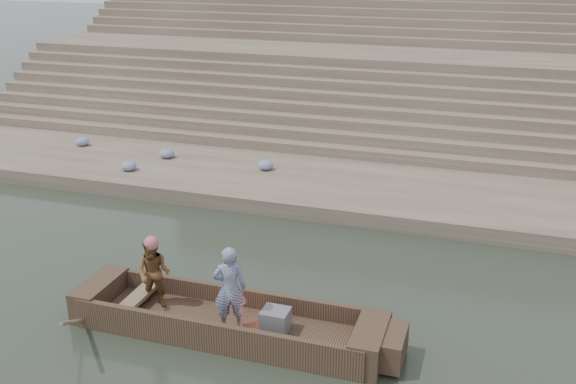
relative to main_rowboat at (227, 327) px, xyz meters
The scene contains 10 objects.
lower_landing 7.65m from the main_rowboat, 70.42° to the left, with size 32.00×4.00×0.40m, color gray.
mid_landing 14.98m from the main_rowboat, 80.11° to the left, with size 32.00×3.00×2.80m, color gray.
upper_landing 22.00m from the main_rowboat, 83.26° to the left, with size 32.00×3.00×5.20m, color gray.
ghat_steps 16.68m from the main_rowboat, 81.11° to the left, with size 32.00×11.00×5.20m.
main_rowboat is the anchor object (origin of this frame).
rowboat_trim 0.29m from the main_rowboat, ahead, with size 6.04×2.63×1.99m.
standing_man 0.91m from the main_rowboat, 45.93° to the right, with size 0.56×0.37×1.54m, color navy.
rowing_man 1.64m from the main_rowboat, behind, with size 0.64×0.50×1.32m, color #216321.
television 0.96m from the main_rowboat, ahead, with size 0.46×0.42×0.40m.
cloth_bundles 9.09m from the main_rowboat, 125.75° to the left, with size 6.83×2.14×0.26m.
Camera 1 is at (1.56, -8.37, 6.44)m, focal length 41.01 mm.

